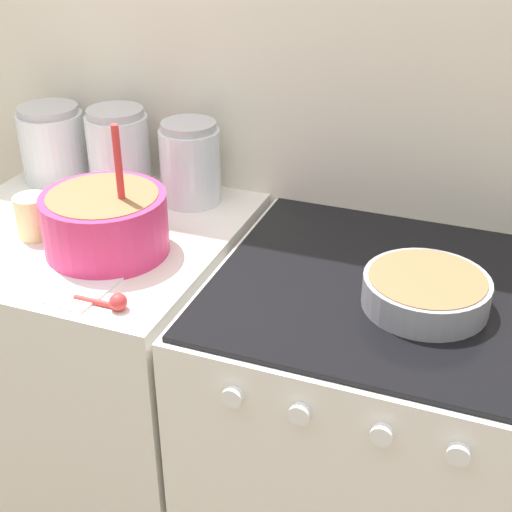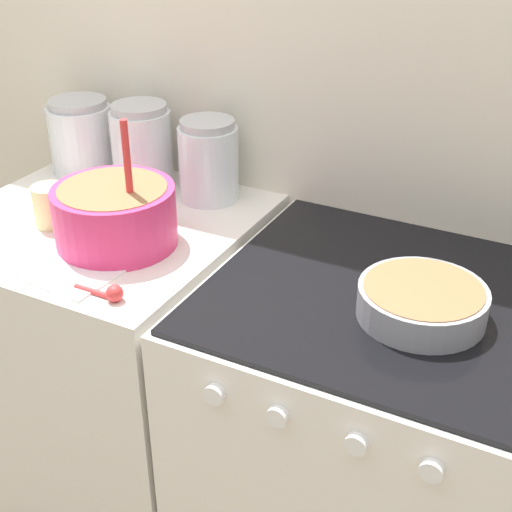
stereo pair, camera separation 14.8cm
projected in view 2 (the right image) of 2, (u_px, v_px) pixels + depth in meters
wall_back at (295, 80)px, 1.74m from camera, size 4.49×0.05×2.40m
countertop_cabinet at (117, 366)px, 1.97m from camera, size 0.70×0.69×0.90m
stove at (369, 455)px, 1.67m from camera, size 0.73×0.70×0.90m
mixing_bowl at (115, 212)px, 1.60m from camera, size 0.28×0.28×0.30m
baking_pan at (422, 301)px, 1.36m from camera, size 0.25×0.25×0.07m
storage_jar_left at (82, 141)px, 1.98m from camera, size 0.17×0.17×0.20m
storage_jar_middle at (142, 151)px, 1.89m from camera, size 0.16×0.16×0.22m
storage_jar_right at (209, 166)px, 1.81m from camera, size 0.15×0.15×0.21m
tin_can at (50, 206)px, 1.69m from camera, size 0.08×0.08×0.10m
recipe_page at (88, 258)px, 1.57m from camera, size 0.24×0.30×0.01m
measuring_spoon at (110, 293)px, 1.42m from camera, size 0.12×0.04×0.04m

